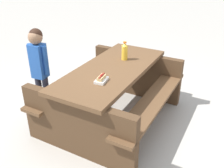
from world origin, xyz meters
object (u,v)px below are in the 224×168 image
object	(u,v)px
soda_bottle	(125,51)
child_in_coat	(39,61)
picnic_table	(112,89)
hotdog_tray	(101,79)

from	to	relation	value
soda_bottle	child_in_coat	bearing A→B (deg)	-50.32
picnic_table	hotdog_tray	distance (m)	0.52
soda_bottle	child_in_coat	world-z (taller)	child_in_coat
picnic_table	child_in_coat	xyz separation A→B (m)	(0.39, -0.89, 0.32)
soda_bottle	child_in_coat	xyz separation A→B (m)	(0.72, -0.87, -0.10)
picnic_table	soda_bottle	size ratio (longest dim) A/B	7.81
hotdog_tray	soda_bottle	bearing A→B (deg)	-168.49
hotdog_tray	picnic_table	bearing A→B (deg)	-162.42
picnic_table	hotdog_tray	bearing A→B (deg)	17.58
hotdog_tray	child_in_coat	size ratio (longest dim) A/B	0.17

